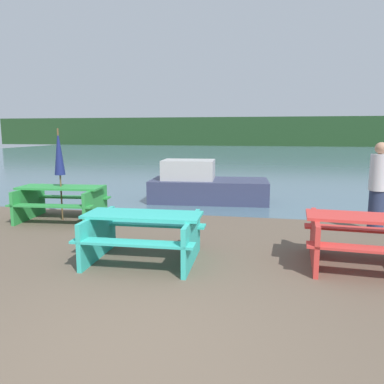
{
  "coord_description": "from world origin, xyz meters",
  "views": [
    {
      "loc": [
        1.2,
        -3.04,
        2.04
      ],
      "look_at": [
        -0.19,
        4.1,
        0.85
      ],
      "focal_mm": 35.0,
      "sensor_mm": 36.0,
      "label": 1
    }
  ],
  "objects_px": {
    "umbrella_navy": "(59,153)",
    "picnic_table_teal": "(143,232)",
    "person": "(378,188)",
    "picnic_table_green": "(62,200)",
    "picnic_table_red": "(369,237)",
    "boat": "(205,186)"
  },
  "relations": [
    {
      "from": "umbrella_navy",
      "to": "picnic_table_teal",
      "type": "bearing_deg",
      "value": -39.83
    },
    {
      "from": "umbrella_navy",
      "to": "person",
      "type": "xyz_separation_m",
      "value": [
        6.83,
        0.28,
        -0.64
      ]
    },
    {
      "from": "picnic_table_green",
      "to": "picnic_table_red",
      "type": "bearing_deg",
      "value": -17.52
    },
    {
      "from": "umbrella_navy",
      "to": "boat",
      "type": "bearing_deg",
      "value": 45.91
    },
    {
      "from": "picnic_table_teal",
      "to": "umbrella_navy",
      "type": "relative_size",
      "value": 0.88
    },
    {
      "from": "picnic_table_green",
      "to": "boat",
      "type": "bearing_deg",
      "value": 45.91
    },
    {
      "from": "picnic_table_red",
      "to": "umbrella_navy",
      "type": "bearing_deg",
      "value": 162.48
    },
    {
      "from": "picnic_table_teal",
      "to": "boat",
      "type": "distance_m",
      "value": 5.24
    },
    {
      "from": "picnic_table_green",
      "to": "boat",
      "type": "relative_size",
      "value": 0.58
    },
    {
      "from": "picnic_table_green",
      "to": "boat",
      "type": "xyz_separation_m",
      "value": [
        2.87,
        2.96,
        -0.03
      ]
    },
    {
      "from": "picnic_table_teal",
      "to": "picnic_table_red",
      "type": "relative_size",
      "value": 0.97
    },
    {
      "from": "picnic_table_green",
      "to": "umbrella_navy",
      "type": "relative_size",
      "value": 0.95
    },
    {
      "from": "person",
      "to": "picnic_table_teal",
      "type": "bearing_deg",
      "value": -148.03
    },
    {
      "from": "umbrella_navy",
      "to": "boat",
      "type": "height_order",
      "value": "umbrella_navy"
    },
    {
      "from": "boat",
      "to": "person",
      "type": "distance_m",
      "value": 4.81
    },
    {
      "from": "picnic_table_green",
      "to": "person",
      "type": "xyz_separation_m",
      "value": [
        6.83,
        0.28,
        0.44
      ]
    },
    {
      "from": "picnic_table_teal",
      "to": "boat",
      "type": "height_order",
      "value": "boat"
    },
    {
      "from": "umbrella_navy",
      "to": "person",
      "type": "height_order",
      "value": "umbrella_navy"
    },
    {
      "from": "picnic_table_red",
      "to": "umbrella_navy",
      "type": "relative_size",
      "value": 0.91
    },
    {
      "from": "boat",
      "to": "umbrella_navy",
      "type": "bearing_deg",
      "value": -138.02
    },
    {
      "from": "picnic_table_red",
      "to": "person",
      "type": "height_order",
      "value": "person"
    },
    {
      "from": "picnic_table_red",
      "to": "person",
      "type": "relative_size",
      "value": 1.05
    }
  ]
}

